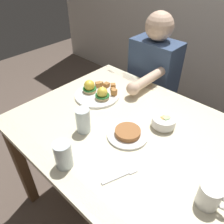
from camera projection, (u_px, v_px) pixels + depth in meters
ground_plane at (126, 208)px, 1.56m from camera, size 6.00×6.00×0.00m
dining_table at (131, 145)px, 1.17m from camera, size 1.20×0.90×0.74m
eggs_benedict_plate at (97, 92)px, 1.34m from camera, size 0.27×0.27×0.09m
fruit_bowl at (164, 122)px, 1.11m from camera, size 0.12×0.12×0.06m
coffee_mug at (210, 195)px, 0.77m from camera, size 0.11×0.08×0.09m
fork at (122, 175)px, 0.89m from camera, size 0.07×0.15×0.00m
water_glass_near at (64, 156)px, 0.91m from camera, size 0.07×0.07×0.12m
water_glass_far at (83, 122)px, 1.07m from camera, size 0.07×0.07×0.13m
side_plate at (128, 134)px, 1.07m from camera, size 0.20×0.20×0.04m
diner_person at (151, 81)px, 1.67m from camera, size 0.34×0.54×1.14m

